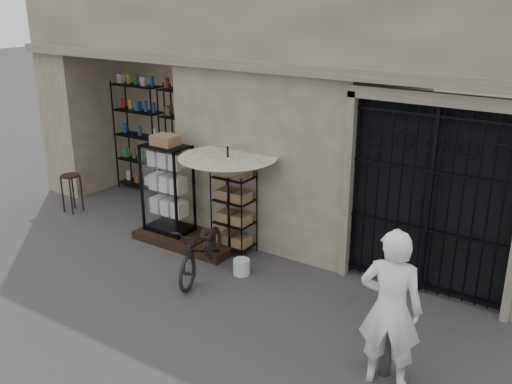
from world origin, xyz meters
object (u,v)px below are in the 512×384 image
Objects in this scene: wooden_stool at (72,192)px; steel_bollard at (386,344)px; wire_rack at (234,213)px; shopkeeper at (384,381)px; market_umbrella at (228,162)px; display_cabinet at (168,193)px; bicycle at (203,274)px; white_bucket at (242,267)px.

steel_bollard is at bearing -11.22° from wooden_stool.
wire_rack is 4.14m from shopkeeper.
wooden_stool is (-3.96, -0.31, -0.30)m from wire_rack.
market_umbrella reaches higher than wooden_stool.
display_cabinet is 1.59m from market_umbrella.
shopkeeper is (3.58, -1.77, -1.70)m from market_umbrella.
wooden_stool is (-2.60, -0.11, -0.46)m from display_cabinet.
wire_rack is 1.79× the size of steel_bollard.
shopkeeper is (3.51, -0.93, 0.00)m from bicycle.
display_cabinet is 1.87m from bicycle.
display_cabinet is 6.54× the size of white_bucket.
bicycle is at bearing -61.68° from wire_rack.
market_umbrella is 8.67× the size of white_bucket.
steel_bollard is (4.88, -1.59, -0.47)m from display_cabinet.
market_umbrella reaches higher than steel_bollard.
wire_rack is (1.35, 0.20, -0.16)m from display_cabinet.
bicycle is (1.44, -0.81, -0.89)m from display_cabinet.
market_umbrella reaches higher than bicycle.
wooden_stool is (-4.04, 0.70, 0.43)m from bicycle.
wire_rack is 1.07m from white_bucket.
white_bucket reaches higher than shopkeeper.
white_bucket is 4.59m from wooden_stool.
wire_rack is 0.75× the size of shopkeeper.
bicycle is (0.08, -1.01, -0.72)m from wire_rack.
market_umbrella is 4.17m from wooden_stool.
shopkeeper is at bearing -30.45° from display_cabinet.
white_bucket is (1.97, -0.45, -0.76)m from display_cabinet.
display_cabinet reaches higher than wire_rack.
market_umbrella reaches higher than white_bucket.
display_cabinet is at bearing 161.93° from steel_bollard.
display_cabinet is 1.20× the size of wire_rack.
steel_bollard is (2.92, -1.14, 0.28)m from white_bucket.
white_bucket is 0.34× the size of wooden_stool.
display_cabinet reaches higher than shopkeeper.
wire_rack is at bearing 76.96° from bicycle.
wire_rack is at bearing 93.73° from market_umbrella.
wooden_stool is at bearing 168.78° from steel_bollard.
white_bucket is 0.33× the size of steel_bollard.
market_umbrella is 4.08m from steel_bollard.
wooden_stool reaches higher than white_bucket.
steel_bollard is 0.42× the size of shopkeeper.
shopkeeper is (7.54, -1.63, -0.43)m from wooden_stool.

